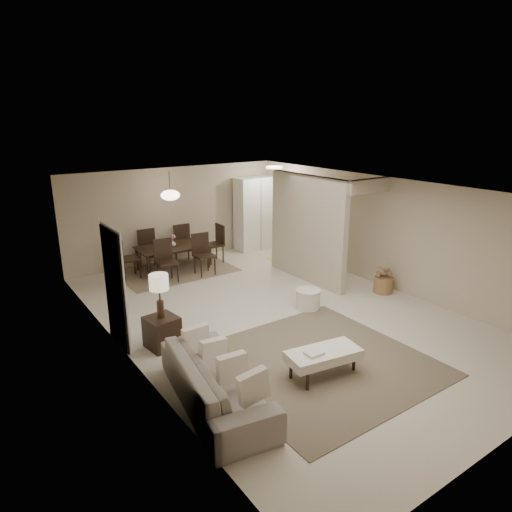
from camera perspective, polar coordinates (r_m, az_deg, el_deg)
floor at (r=9.12m, az=2.68°, el=-7.33°), size 9.00×9.00×0.00m
ceiling at (r=8.40m, az=2.92°, el=8.39°), size 9.00×9.00×0.00m
back_wall at (r=12.44m, az=-9.96°, el=5.17°), size 6.00×0.00×6.00m
left_wall at (r=7.34m, az=-16.18°, el=-3.70°), size 0.00×9.00×9.00m
right_wall at (r=10.71m, az=15.66°, el=2.87°), size 0.00×9.00×9.00m
partition at (r=10.71m, az=6.38°, el=3.40°), size 0.15×2.50×2.50m
doorway at (r=7.96m, az=-17.27°, el=-3.91°), size 0.04×0.90×2.04m
pantry_cabinet at (r=13.32m, az=-0.06°, el=5.34°), size 1.20×0.55×2.10m
flush_light at (r=12.31m, az=2.31°, el=11.00°), size 0.44×0.44×0.05m
living_rug at (r=7.55m, az=7.87°, el=-12.97°), size 3.20×3.20×0.01m
sofa at (r=6.41m, az=-5.05°, el=-15.30°), size 2.46×1.29×0.68m
ottoman_bench at (r=7.09m, az=8.43°, el=-12.20°), size 1.20×0.69×0.40m
side_table at (r=7.97m, az=-11.66°, el=-9.30°), size 0.55×0.55×0.54m
table_lamp at (r=7.64m, az=-12.03°, el=-3.69°), size 0.32×0.32×0.76m
round_pouf at (r=9.39m, az=6.52°, el=-5.37°), size 0.51×0.51×0.40m
wicker_basket at (r=10.54m, az=15.63°, el=-3.48°), size 0.54×0.54×0.36m
dining_rug at (r=11.86m, az=-10.16°, el=-1.67°), size 2.80×2.10×0.01m
dining_table at (r=11.77m, az=-10.24°, el=-0.25°), size 1.81×1.05×0.62m
dining_chairs at (r=11.71m, az=-10.29°, el=0.67°), size 2.75×2.02×1.02m
vase at (r=11.66m, az=-10.34°, el=1.57°), size 0.19×0.19×0.15m
yellow_mat at (r=12.57m, az=3.86°, el=-0.35°), size 0.98×0.70×0.01m
pendant_light at (r=11.40m, az=-10.67°, el=7.49°), size 0.46×0.46×0.71m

